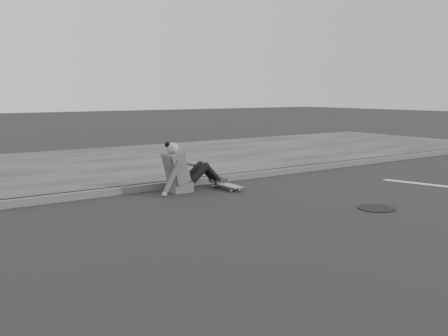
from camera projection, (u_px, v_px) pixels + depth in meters
name	position (u px, v px, depth m)	size (l,w,h in m)	color
ground	(239.00, 221.00, 6.64)	(80.00, 80.00, 0.00)	black
curb	(152.00, 187.00, 8.73)	(24.00, 0.16, 0.12)	#505050
sidewalk	(90.00, 166.00, 11.18)	(24.00, 6.00, 0.12)	#353535
manhole	(376.00, 208.00, 7.33)	(0.54, 0.54, 0.01)	black
skateboard	(226.00, 185.00, 8.83)	(0.20, 0.78, 0.09)	gray
seated_woman	(183.00, 171.00, 8.57)	(1.38, 0.46, 0.88)	#4B4B4E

